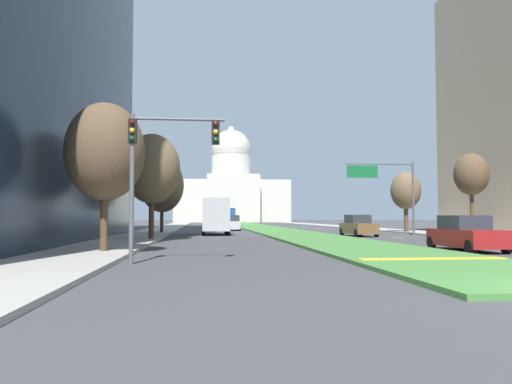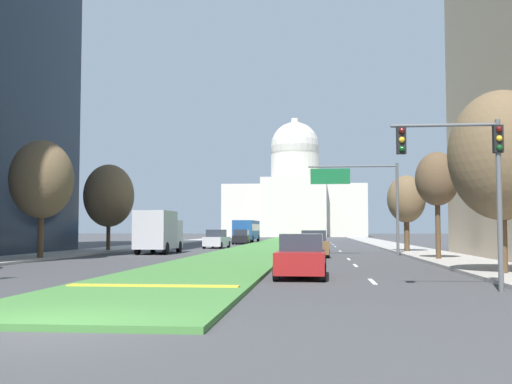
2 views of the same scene
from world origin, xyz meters
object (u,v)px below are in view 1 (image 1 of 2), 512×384
object	(u,v)px
street_tree_left_mid	(152,169)
box_truck_delivery	(215,216)
capitol_building	(231,191)
street_tree_left_far	(162,185)
sedan_far_horizon	(231,222)
traffic_light_near_left	(157,154)
sedan_midblock	(358,226)
street_tree_right_far	(406,191)
sedan_lead_stopped	(465,234)
overhead_guide_sign	(387,182)
sedan_distant	(233,223)
street_tree_right_mid	(471,175)
city_bus	(226,216)
street_tree_left_near	(105,152)

from	to	relation	value
street_tree_left_mid	box_truck_delivery	xyz separation A→B (m)	(4.54, 10.29, -3.16)
capitol_building	street_tree_left_far	size ratio (longest dim) A/B	4.59
street_tree_left_far	sedan_far_horizon	xyz separation A→B (m)	(7.85, 25.41, -3.74)
traffic_light_near_left	sedan_midblock	xyz separation A→B (m)	(14.36, 22.35, -2.97)
sedan_midblock	box_truck_delivery	size ratio (longest dim) A/B	0.71
street_tree_right_far	box_truck_delivery	size ratio (longest dim) A/B	0.94
sedan_lead_stopped	sedan_far_horizon	distance (m)	50.89
sedan_lead_stopped	sedan_midblock	distance (m)	17.46
sedan_far_horizon	street_tree_left_mid	bearing A→B (deg)	-100.84
overhead_guide_sign	street_tree_left_far	bearing A→B (deg)	166.52
overhead_guide_sign	street_tree_right_far	world-z (taller)	overhead_guide_sign
sedan_far_horizon	sedan_distant	bearing A→B (deg)	-92.09
street_tree_right_mid	street_tree_left_far	distance (m)	26.79
street_tree_right_mid	sedan_lead_stopped	xyz separation A→B (m)	(-7.64, -12.71, -3.96)
sedan_lead_stopped	city_bus	xyz separation A→B (m)	(-8.76, 58.64, 0.98)
street_tree_left_far	sedan_distant	size ratio (longest dim) A/B	1.54
street_tree_left_far	city_bus	xyz separation A→B (m)	(7.52, 33.86, -2.79)
street_tree_left_near	box_truck_delivery	bearing A→B (deg)	76.29
traffic_light_near_left	street_tree_left_near	world-z (taller)	street_tree_left_near
sedan_midblock	traffic_light_near_left	bearing A→B (deg)	-122.73
sedan_lead_stopped	box_truck_delivery	bearing A→B (deg)	117.52
street_tree_left_far	sedan_lead_stopped	distance (m)	29.89
street_tree_left_far	street_tree_left_near	bearing A→B (deg)	-90.89
street_tree_left_near	city_bus	xyz separation A→B (m)	(7.91, 58.86, -2.68)
street_tree_left_near	sedan_midblock	size ratio (longest dim) A/B	1.45
street_tree_left_near	overhead_guide_sign	bearing A→B (deg)	44.49
box_truck_delivery	street_tree_left_near	bearing A→B (deg)	-103.71
box_truck_delivery	street_tree_right_far	bearing A→B (deg)	8.72
capitol_building	traffic_light_near_left	distance (m)	127.44
street_tree_right_mid	capitol_building	bearing A→B (deg)	96.27
street_tree_left_mid	box_truck_delivery	bearing A→B (deg)	66.22
overhead_guide_sign	sedan_far_horizon	size ratio (longest dim) A/B	1.53
street_tree_left_near	sedan_midblock	xyz separation A→B (m)	(17.04, 17.67, -3.63)
sedan_midblock	city_bus	distance (m)	42.20
sedan_distant	street_tree_left_near	bearing A→B (deg)	-102.36
street_tree_left_far	box_truck_delivery	size ratio (longest dim) A/B	1.11
street_tree_left_far	sedan_midblock	size ratio (longest dim) A/B	1.57
overhead_guide_sign	street_tree_right_mid	world-z (taller)	overhead_guide_sign
street_tree_left_near	street_tree_left_far	size ratio (longest dim) A/B	0.93
overhead_guide_sign	sedan_midblock	world-z (taller)	overhead_guide_sign
sedan_lead_stopped	sedan_distant	distance (m)	35.97
capitol_building	sedan_lead_stopped	xyz separation A→B (m)	(4.38, -122.07, -8.40)
capitol_building	street_tree_left_mid	world-z (taller)	capitol_building
street_tree_left_near	street_tree_right_mid	bearing A→B (deg)	28.01
street_tree_right_mid	street_tree_right_far	bearing A→B (deg)	90.42
capitol_building	sedan_far_horizon	world-z (taller)	capitol_building
traffic_light_near_left	overhead_guide_sign	bearing A→B (deg)	54.30
street_tree_left_mid	city_bus	world-z (taller)	street_tree_left_mid
city_bus	overhead_guide_sign	bearing A→B (deg)	-71.93
street_tree_left_near	street_tree_right_far	world-z (taller)	street_tree_left_near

